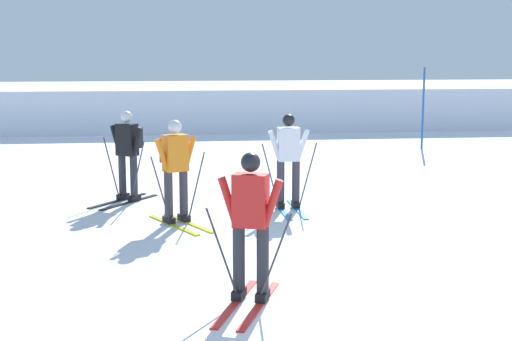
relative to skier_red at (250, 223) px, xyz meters
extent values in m
plane|color=silver|center=(1.95, 0.33, -0.92)|extent=(120.00, 120.00, 0.00)
cube|color=silver|center=(1.95, 20.56, -0.17)|extent=(80.00, 7.81, 1.49)
cube|color=red|center=(0.08, -0.18, -0.91)|extent=(0.66, 1.53, 0.02)
cube|color=red|center=(-0.18, -0.08, -0.91)|extent=(0.66, 1.53, 0.02)
cube|color=black|center=(0.13, -0.04, -0.85)|extent=(0.21, 0.29, 0.10)
cube|color=black|center=(-0.13, 0.06, -0.85)|extent=(0.21, 0.29, 0.10)
cylinder|color=#2D2D33|center=(0.13, -0.04, -0.37)|extent=(0.14, 0.14, 0.85)
cylinder|color=#2D2D33|center=(-0.13, 0.06, -0.37)|extent=(0.14, 0.14, 0.85)
cube|color=red|center=(0.00, 0.01, 0.25)|extent=(0.44, 0.36, 0.60)
cylinder|color=red|center=(0.23, -0.10, 0.24)|extent=(0.27, 0.18, 0.55)
cylinder|color=red|center=(-0.24, 0.08, 0.24)|extent=(0.27, 0.18, 0.55)
sphere|color=black|center=(0.00, 0.01, 0.68)|extent=(0.22, 0.22, 0.22)
cylinder|color=#38383D|center=(0.25, -0.19, -0.38)|extent=(0.39, 0.17, 1.08)
cylinder|color=#38383D|center=(-0.31, 0.02, -0.38)|extent=(0.39, 0.17, 1.08)
cube|color=black|center=(-1.70, 5.59, -0.91)|extent=(1.03, 1.34, 0.02)
cube|color=black|center=(-1.92, 5.75, -0.91)|extent=(1.03, 1.34, 0.02)
cube|color=black|center=(-1.61, 5.71, -0.85)|extent=(0.25, 0.28, 0.10)
cube|color=black|center=(-1.83, 5.87, -0.85)|extent=(0.25, 0.28, 0.10)
cylinder|color=#2D2D33|center=(-1.61, 5.71, -0.37)|extent=(0.14, 0.14, 0.85)
cylinder|color=#2D2D33|center=(-1.83, 5.87, -0.37)|extent=(0.14, 0.14, 0.85)
cube|color=black|center=(-1.72, 5.79, 0.25)|extent=(0.45, 0.42, 0.60)
cylinder|color=black|center=(-1.53, 5.62, 0.24)|extent=(0.26, 0.22, 0.55)
cylinder|color=black|center=(-1.93, 5.92, 0.24)|extent=(0.26, 0.22, 0.55)
sphere|color=silver|center=(-1.72, 5.79, 0.68)|extent=(0.22, 0.22, 0.22)
cylinder|color=#38383D|center=(-1.53, 5.52, -0.32)|extent=(0.32, 0.25, 1.20)
cylinder|color=#38383D|center=(-2.03, 5.89, -0.32)|extent=(0.32, 0.25, 1.20)
cube|color=#232328|center=(-1.60, 5.96, 0.27)|extent=(0.33, 0.31, 0.40)
cube|color=#237AC6|center=(1.33, 4.63, -0.91)|extent=(0.13, 1.60, 0.02)
cube|color=#237AC6|center=(1.05, 4.62, -0.91)|extent=(0.13, 1.60, 0.02)
cube|color=black|center=(1.33, 4.78, -0.85)|extent=(0.13, 0.26, 0.10)
cube|color=black|center=(1.05, 4.77, -0.85)|extent=(0.13, 0.26, 0.10)
cylinder|color=#38333D|center=(1.33, 4.78, -0.37)|extent=(0.14, 0.14, 0.85)
cylinder|color=#38333D|center=(1.05, 4.77, -0.37)|extent=(0.14, 0.14, 0.85)
cube|color=white|center=(1.19, 4.78, 0.25)|extent=(0.39, 0.25, 0.60)
cylinder|color=white|center=(1.44, 4.76, 0.24)|extent=(0.26, 0.10, 0.55)
cylinder|color=white|center=(0.94, 4.75, 0.24)|extent=(0.26, 0.10, 0.55)
sphere|color=black|center=(1.19, 4.78, 0.68)|extent=(0.22, 0.22, 0.22)
cylinder|color=#38383D|center=(1.53, 4.69, -0.32)|extent=(0.34, 0.03, 1.21)
cylinder|color=#38383D|center=(0.86, 4.67, -0.32)|extent=(0.34, 0.03, 1.21)
cube|color=#232328|center=(1.18, 4.99, 0.27)|extent=(0.28, 0.19, 0.40)
cube|color=gold|center=(-0.63, 3.82, -0.91)|extent=(0.83, 1.46, 0.02)
cube|color=gold|center=(-0.88, 3.69, -0.91)|extent=(0.83, 1.46, 0.02)
cube|color=black|center=(-0.70, 3.96, -0.85)|extent=(0.23, 0.29, 0.10)
cube|color=black|center=(-0.95, 3.82, -0.85)|extent=(0.23, 0.29, 0.10)
cylinder|color=#38333D|center=(-0.70, 3.96, -0.37)|extent=(0.14, 0.14, 0.85)
cylinder|color=#38333D|center=(-0.95, 3.82, -0.37)|extent=(0.14, 0.14, 0.85)
cube|color=orange|center=(-0.82, 3.89, 0.25)|extent=(0.45, 0.39, 0.60)
cylinder|color=orange|center=(-0.59, 3.99, 0.24)|extent=(0.27, 0.20, 0.55)
cylinder|color=orange|center=(-1.03, 3.76, 0.24)|extent=(0.27, 0.20, 0.55)
sphere|color=silver|center=(-0.82, 3.89, 0.68)|extent=(0.22, 0.22, 0.22)
cylinder|color=#38383D|center=(-0.49, 3.95, -0.34)|extent=(0.33, 0.19, 1.17)
cylinder|color=#38383D|center=(-1.06, 3.65, -0.34)|extent=(0.33, 0.19, 1.17)
cube|color=maroon|center=(-0.92, 4.08, 0.27)|extent=(0.33, 0.29, 0.40)
cylinder|color=#1E56AD|center=(6.32, 12.29, 0.26)|extent=(0.06, 0.06, 2.36)
camera|label=1|loc=(-0.82, -7.80, 1.90)|focal=50.45mm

